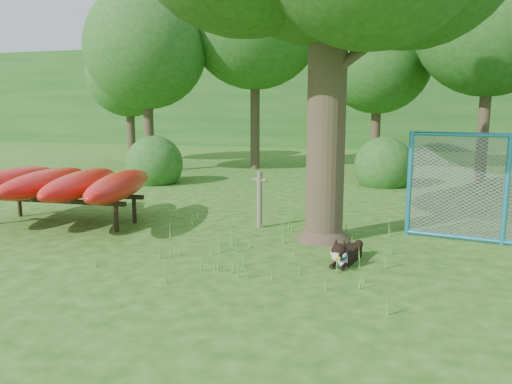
# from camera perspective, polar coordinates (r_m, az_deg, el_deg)

# --- Properties ---
(ground) EXTENTS (80.00, 80.00, 0.00)m
(ground) POSITION_cam_1_polar(r_m,az_deg,el_deg) (7.51, -4.09, -8.98)
(ground) COLOR #225410
(ground) RESTS_ON ground
(wooden_post) EXTENTS (0.31, 0.12, 1.14)m
(wooden_post) POSITION_cam_1_polar(r_m,az_deg,el_deg) (9.96, 0.41, -0.68)
(wooden_post) COLOR #695F4E
(wooden_post) RESTS_ON ground
(kayak_rack) EXTENTS (3.83, 3.40, 1.11)m
(kayak_rack) POSITION_cam_1_polar(r_m,az_deg,el_deg) (10.98, -21.20, 0.93)
(kayak_rack) COLOR black
(kayak_rack) RESTS_ON ground
(husky_dog) EXTENTS (0.43, 0.99, 0.45)m
(husky_dog) POSITION_cam_1_polar(r_m,az_deg,el_deg) (7.90, 10.18, -6.94)
(husky_dog) COLOR black
(husky_dog) RESTS_ON ground
(fence_section) EXTENTS (3.32, 0.70, 3.27)m
(fence_section) POSITION_cam_1_polar(r_m,az_deg,el_deg) (9.64, 26.71, 0.22)
(fence_section) COLOR teal
(fence_section) RESTS_ON ground
(wildflower_clump) EXTENTS (0.11, 0.10, 0.24)m
(wildflower_clump) POSITION_cam_1_polar(r_m,az_deg,el_deg) (7.43, 9.24, -7.73)
(wildflower_clump) COLOR #4D9932
(wildflower_clump) RESTS_ON ground
(bg_tree_a) EXTENTS (4.40, 4.40, 6.70)m
(bg_tree_a) POSITION_cam_1_polar(r_m,az_deg,el_deg) (19.04, -12.47, 15.80)
(bg_tree_a) COLOR #3C2F20
(bg_tree_a) RESTS_ON ground
(bg_tree_b) EXTENTS (5.20, 5.20, 8.22)m
(bg_tree_b) POSITION_cam_1_polar(r_m,az_deg,el_deg) (19.71, -0.11, 19.12)
(bg_tree_b) COLOR #3C2F20
(bg_tree_b) RESTS_ON ground
(bg_tree_c) EXTENTS (4.00, 4.00, 6.12)m
(bg_tree_c) POSITION_cam_1_polar(r_m,az_deg,el_deg) (19.75, 13.80, 14.43)
(bg_tree_c) COLOR #3C2F20
(bg_tree_c) RESTS_ON ground
(bg_tree_d) EXTENTS (4.80, 4.80, 7.50)m
(bg_tree_d) POSITION_cam_1_polar(r_m,az_deg,el_deg) (18.03, 25.32, 17.40)
(bg_tree_d) COLOR #3C2F20
(bg_tree_d) RESTS_ON ground
(bg_tree_f) EXTENTS (3.60, 3.60, 5.55)m
(bg_tree_f) POSITION_cam_1_polar(r_m,az_deg,el_deg) (22.81, -14.35, 12.79)
(bg_tree_f) COLOR #3C2F20
(bg_tree_f) RESTS_ON ground
(shrub_left) EXTENTS (1.80, 1.80, 1.80)m
(shrub_left) POSITION_cam_1_polar(r_m,az_deg,el_deg) (16.20, -11.47, 1.02)
(shrub_left) COLOR #20551B
(shrub_left) RESTS_ON ground
(shrub_mid) EXTENTS (1.80, 1.80, 1.80)m
(shrub_mid) POSITION_cam_1_polar(r_m,az_deg,el_deg) (15.85, 14.32, 0.72)
(shrub_mid) COLOR #20551B
(shrub_mid) RESTS_ON ground
(wooded_hillside) EXTENTS (80.00, 12.00, 6.00)m
(wooded_hillside) POSITION_cam_1_polar(r_m,az_deg,el_deg) (34.75, 12.40, 10.52)
(wooded_hillside) COLOR #20551B
(wooded_hillside) RESTS_ON ground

